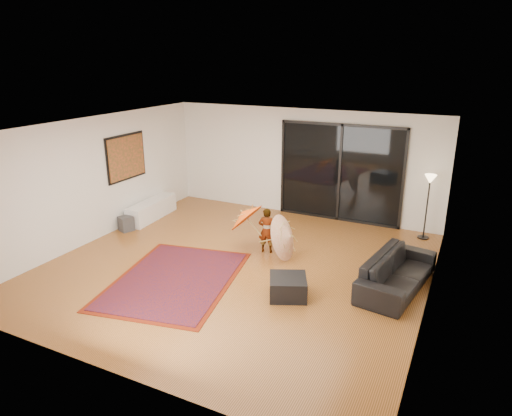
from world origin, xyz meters
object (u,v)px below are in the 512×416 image
Objects in this scene: ottoman at (288,287)px; child at (267,230)px; sofa at (397,272)px; media_console at (152,209)px.

ottoman is 1.92m from child.
sofa is 2.17× the size of child.
child reaches higher than sofa.
media_console is 3.54m from child.
media_console is at bearing -23.21° from child.
child is at bearing 90.20° from sofa.
media_console reaches higher than ottoman.
sofa reaches higher than media_console.
ottoman is 0.65× the size of child.
sofa is (6.20, -1.05, 0.08)m from media_console.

